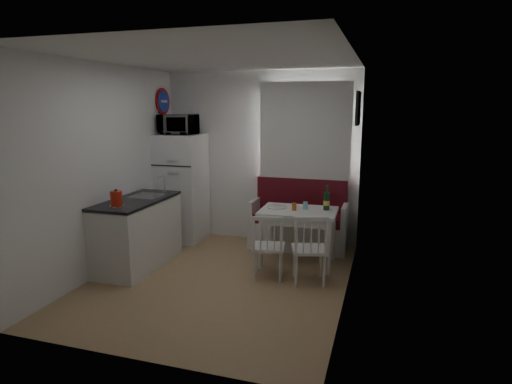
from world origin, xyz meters
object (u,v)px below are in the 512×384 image
(chair_right, at_px, (308,242))
(chair_left, at_px, (267,240))
(kitchen_counter, at_px, (138,232))
(kettle, at_px, (116,199))
(bench, at_px, (299,225))
(wine_bottle, at_px, (327,198))
(fridge, at_px, (182,188))
(microwave, at_px, (178,124))
(dining_table, at_px, (298,216))

(chair_right, bearing_deg, chair_left, 163.00)
(kitchen_counter, bearing_deg, kettle, -84.18)
(kitchen_counter, distance_m, bench, 2.31)
(wine_bottle, bearing_deg, kitchen_counter, -161.49)
(wine_bottle, bearing_deg, fridge, 168.78)
(microwave, bearing_deg, dining_table, -14.52)
(kettle, relative_size, wine_bottle, 0.67)
(dining_table, xyz_separation_m, chair_left, (-0.25, -0.65, -0.16))
(dining_table, height_order, microwave, microwave)
(dining_table, relative_size, wine_bottle, 3.08)
(bench, height_order, microwave, microwave)
(kitchen_counter, distance_m, fridge, 1.30)
(chair_left, distance_m, kettle, 1.84)
(microwave, height_order, kettle, microwave)
(chair_right, height_order, microwave, microwave)
(bench, distance_m, microwave, 2.36)
(chair_left, height_order, kettle, kettle)
(kettle, bearing_deg, chair_left, 16.95)
(kitchen_counter, distance_m, dining_table, 2.12)
(chair_right, bearing_deg, wine_bottle, 65.95)
(chair_right, bearing_deg, microwave, 135.73)
(kitchen_counter, relative_size, fridge, 0.80)
(fridge, height_order, microwave, microwave)
(kitchen_counter, xyz_separation_m, microwave, (0.02, 1.19, 1.35))
(fridge, bearing_deg, dining_table, -15.87)
(kitchen_counter, height_order, chair_right, kitchen_counter)
(fridge, bearing_deg, kettle, -89.01)
(dining_table, distance_m, wine_bottle, 0.44)
(dining_table, height_order, chair_left, chair_left)
(dining_table, xyz_separation_m, microwave, (-1.97, 0.51, 1.15))
(microwave, bearing_deg, chair_left, -34.06)
(dining_table, relative_size, microwave, 1.86)
(bench, relative_size, chair_right, 2.90)
(kitchen_counter, xyz_separation_m, chair_left, (1.74, 0.03, 0.05))
(microwave, relative_size, kettle, 2.48)
(fridge, distance_m, kettle, 1.74)
(bench, relative_size, fridge, 0.86)
(kitchen_counter, distance_m, wine_bottle, 2.51)
(fridge, relative_size, wine_bottle, 5.06)
(chair_left, xyz_separation_m, microwave, (-1.72, 1.16, 1.30))
(chair_right, distance_m, microwave, 2.82)
(bench, height_order, dining_table, bench)
(bench, bearing_deg, microwave, -174.95)
(fridge, relative_size, kettle, 7.59)
(bench, xyz_separation_m, dining_table, (0.12, -0.67, 0.32))
(dining_table, height_order, wine_bottle, wine_bottle)
(fridge, distance_m, wine_bottle, 2.37)
(chair_right, bearing_deg, kettle, 176.61)
(fridge, height_order, wine_bottle, fridge)
(chair_left, distance_m, fridge, 2.13)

